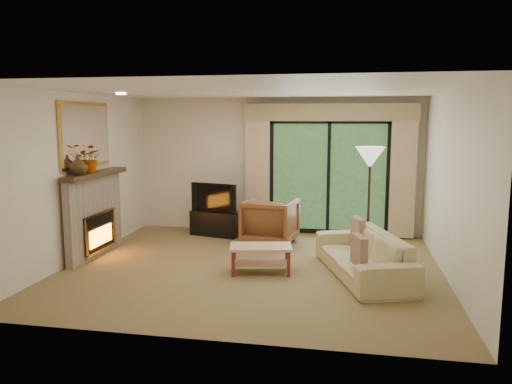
% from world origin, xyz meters
% --- Properties ---
extents(floor, '(5.50, 5.50, 0.00)m').
position_xyz_m(floor, '(0.00, 0.00, 0.00)').
color(floor, olive).
rests_on(floor, ground).
extents(ceiling, '(5.50, 5.50, 0.00)m').
position_xyz_m(ceiling, '(0.00, 0.00, 2.60)').
color(ceiling, white).
rests_on(ceiling, ground).
extents(wall_back, '(5.00, 0.00, 5.00)m').
position_xyz_m(wall_back, '(0.00, 2.50, 1.30)').
color(wall_back, beige).
rests_on(wall_back, ground).
extents(wall_front, '(5.00, 0.00, 5.00)m').
position_xyz_m(wall_front, '(0.00, -2.50, 1.30)').
color(wall_front, beige).
rests_on(wall_front, ground).
extents(wall_left, '(0.00, 5.00, 5.00)m').
position_xyz_m(wall_left, '(-2.75, 0.00, 1.30)').
color(wall_left, beige).
rests_on(wall_left, ground).
extents(wall_right, '(0.00, 5.00, 5.00)m').
position_xyz_m(wall_right, '(2.75, 0.00, 1.30)').
color(wall_right, beige).
rests_on(wall_right, ground).
extents(fireplace, '(0.24, 1.70, 1.37)m').
position_xyz_m(fireplace, '(-2.63, 0.20, 0.69)').
color(fireplace, gray).
rests_on(fireplace, floor).
extents(mirror, '(0.07, 1.45, 1.02)m').
position_xyz_m(mirror, '(-2.71, 0.20, 1.95)').
color(mirror, gold).
rests_on(mirror, wall_left).
extents(sliding_door, '(2.26, 0.10, 2.16)m').
position_xyz_m(sliding_door, '(1.00, 2.45, 1.10)').
color(sliding_door, black).
rests_on(sliding_door, floor).
extents(curtain_left, '(0.45, 0.18, 2.35)m').
position_xyz_m(curtain_left, '(-0.35, 2.34, 1.20)').
color(curtain_left, '#CFB289').
rests_on(curtain_left, floor).
extents(curtain_right, '(0.45, 0.18, 2.35)m').
position_xyz_m(curtain_right, '(2.35, 2.34, 1.20)').
color(curtain_right, '#CFB289').
rests_on(curtain_right, floor).
extents(cornice, '(3.20, 0.24, 0.32)m').
position_xyz_m(cornice, '(1.00, 2.36, 2.32)').
color(cornice, tan).
rests_on(cornice, wall_back).
extents(media_console, '(1.01, 0.64, 0.47)m').
position_xyz_m(media_console, '(-1.08, 1.95, 0.23)').
color(media_console, black).
rests_on(media_console, floor).
extents(tv, '(0.94, 0.35, 0.54)m').
position_xyz_m(tv, '(-1.08, 1.95, 0.74)').
color(tv, black).
rests_on(tv, media_console).
extents(armchair, '(0.99, 1.01, 0.81)m').
position_xyz_m(armchair, '(0.03, 1.48, 0.41)').
color(armchair, brown).
rests_on(armchair, floor).
extents(sofa, '(1.44, 2.25, 0.61)m').
position_xyz_m(sofa, '(1.61, -0.09, 0.31)').
color(sofa, tan).
rests_on(sofa, floor).
extents(pillow_near, '(0.22, 0.41, 0.39)m').
position_xyz_m(pillow_near, '(1.54, -0.70, 0.52)').
color(pillow_near, brown).
rests_on(pillow_near, sofa).
extents(pillow_far, '(0.22, 0.40, 0.39)m').
position_xyz_m(pillow_far, '(1.54, 0.51, 0.52)').
color(pillow_far, brown).
rests_on(pillow_far, sofa).
extents(coffee_table, '(0.96, 0.64, 0.40)m').
position_xyz_m(coffee_table, '(0.17, -0.20, 0.20)').
color(coffee_table, '#D7B18E').
rests_on(coffee_table, floor).
extents(floor_lamp, '(0.58, 0.58, 1.76)m').
position_xyz_m(floor_lamp, '(1.71, 1.11, 0.88)').
color(floor_lamp, beige).
rests_on(floor_lamp, floor).
extents(vase, '(0.32, 0.32, 0.30)m').
position_xyz_m(vase, '(-2.61, -0.25, 1.52)').
color(vase, '#3D2B15').
rests_on(vase, fireplace).
extents(branches, '(0.44, 0.40, 0.44)m').
position_xyz_m(branches, '(-2.61, 0.12, 1.59)').
color(branches, '#A84102').
rests_on(branches, fireplace).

